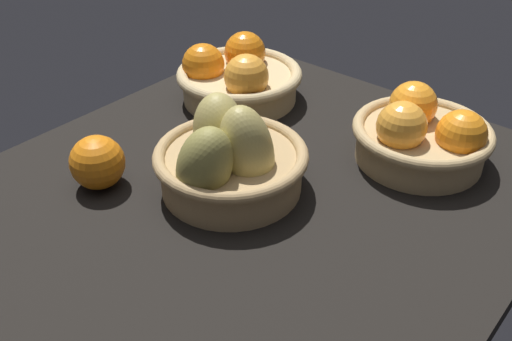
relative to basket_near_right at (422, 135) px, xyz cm
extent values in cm
cube|color=black|center=(-23.56, 14.62, -5.90)|extent=(84.00, 72.00, 3.00)
cylinder|color=tan|center=(0.14, 0.09, -1.85)|extent=(18.95, 18.95, 5.10)
torus|color=tan|center=(0.14, 0.09, 0.70)|extent=(20.74, 20.74, 1.79)
sphere|color=#F49E33|center=(-4.17, 1.57, 2.74)|extent=(7.28, 7.28, 7.28)
sphere|color=orange|center=(0.66, -5.44, 1.81)|extent=(7.28, 7.28, 7.28)
sphere|color=orange|center=(2.58, 3.28, 2.83)|extent=(7.28, 7.28, 7.28)
cylinder|color=tan|center=(-2.40, 34.07, -1.94)|extent=(20.29, 20.29, 4.93)
torus|color=tan|center=(-2.40, 34.07, 0.53)|extent=(22.31, 22.31, 2.02)
sphere|color=orange|center=(2.19, 36.73, 2.37)|extent=(7.58, 7.58, 7.58)
sphere|color=#F49E33|center=(-5.61, 29.63, 2.50)|extent=(7.58, 7.58, 7.58)
sphere|color=orange|center=(-5.70, 39.69, 1.75)|extent=(7.58, 7.58, 7.58)
cylinder|color=tan|center=(-23.58, 16.95, -1.65)|extent=(19.77, 19.77, 5.51)
torus|color=tan|center=(-23.58, 16.95, 1.11)|extent=(21.51, 21.51, 1.75)
ellipsoid|color=tan|center=(-23.10, 13.99, 2.96)|extent=(10.34, 11.60, 14.24)
ellipsoid|color=tan|center=(-22.82, 19.75, 3.48)|extent=(11.08, 11.31, 11.95)
ellipsoid|color=olive|center=(-29.50, 16.10, 2.64)|extent=(10.71, 12.12, 13.23)
sphere|color=orange|center=(-35.18, 31.63, -0.53)|extent=(7.73, 7.73, 7.73)
camera|label=1|loc=(-71.59, -27.99, 43.72)|focal=40.06mm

